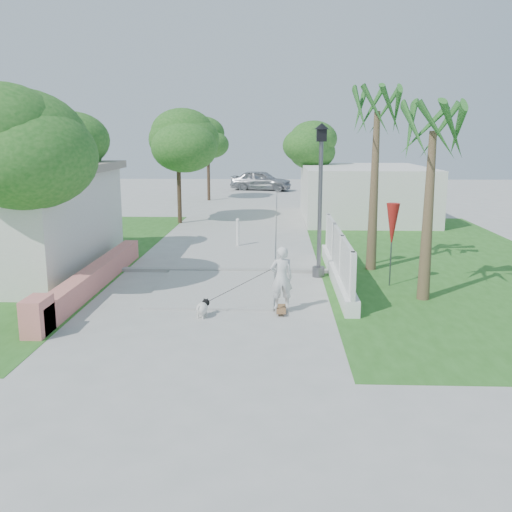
{
  "coord_description": "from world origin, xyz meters",
  "views": [
    {
      "loc": [
        1.68,
        -10.94,
        4.06
      ],
      "look_at": [
        1.14,
        3.16,
        1.1
      ],
      "focal_mm": 40.0,
      "sensor_mm": 36.0,
      "label": 1
    }
  ],
  "objects_px": {
    "bollard": "(238,232)",
    "patio_umbrella": "(392,226)",
    "skateboarder": "(258,282)",
    "street_lamp": "(320,195)",
    "parked_car": "(261,180)",
    "dog": "(203,308)"
  },
  "relations": [
    {
      "from": "bollard",
      "to": "patio_umbrella",
      "type": "height_order",
      "value": "patio_umbrella"
    },
    {
      "from": "skateboarder",
      "to": "parked_car",
      "type": "distance_m",
      "value": 30.85
    },
    {
      "from": "skateboarder",
      "to": "bollard",
      "type": "bearing_deg",
      "value": -93.65
    },
    {
      "from": "patio_umbrella",
      "to": "parked_car",
      "type": "height_order",
      "value": "patio_umbrella"
    },
    {
      "from": "street_lamp",
      "to": "parked_car",
      "type": "xyz_separation_m",
      "value": [
        -2.49,
        27.24,
        -1.64
      ]
    },
    {
      "from": "dog",
      "to": "bollard",
      "type": "bearing_deg",
      "value": 106.24
    },
    {
      "from": "skateboarder",
      "to": "street_lamp",
      "type": "bearing_deg",
      "value": -125.82
    },
    {
      "from": "street_lamp",
      "to": "patio_umbrella",
      "type": "height_order",
      "value": "street_lamp"
    },
    {
      "from": "dog",
      "to": "parked_car",
      "type": "bearing_deg",
      "value": 106.94
    },
    {
      "from": "street_lamp",
      "to": "bollard",
      "type": "relative_size",
      "value": 4.07
    },
    {
      "from": "street_lamp",
      "to": "bollard",
      "type": "distance_m",
      "value": 5.56
    },
    {
      "from": "bollard",
      "to": "skateboarder",
      "type": "relative_size",
      "value": 0.52
    },
    {
      "from": "patio_umbrella",
      "to": "dog",
      "type": "relative_size",
      "value": 4.03
    },
    {
      "from": "patio_umbrella",
      "to": "dog",
      "type": "distance_m",
      "value": 5.84
    },
    {
      "from": "patio_umbrella",
      "to": "parked_car",
      "type": "xyz_separation_m",
      "value": [
        -4.39,
        28.24,
        -0.9
      ]
    },
    {
      "from": "street_lamp",
      "to": "skateboarder",
      "type": "relative_size",
      "value": 2.1
    },
    {
      "from": "bollard",
      "to": "patio_umbrella",
      "type": "xyz_separation_m",
      "value": [
        4.6,
        -5.5,
        1.1
      ]
    },
    {
      "from": "street_lamp",
      "to": "skateboarder",
      "type": "xyz_separation_m",
      "value": [
        -1.67,
        -3.6,
        -1.69
      ]
    },
    {
      "from": "patio_umbrella",
      "to": "skateboarder",
      "type": "distance_m",
      "value": 4.52
    },
    {
      "from": "street_lamp",
      "to": "parked_car",
      "type": "relative_size",
      "value": 0.97
    },
    {
      "from": "bollard",
      "to": "parked_car",
      "type": "relative_size",
      "value": 0.24
    },
    {
      "from": "bollard",
      "to": "patio_umbrella",
      "type": "bearing_deg",
      "value": -50.09
    }
  ]
}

